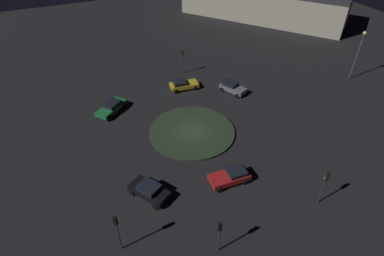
# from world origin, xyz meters

# --- Properties ---
(ground_plane) EXTENTS (118.88, 118.88, 0.00)m
(ground_plane) POSITION_xyz_m (0.00, 0.00, 0.00)
(ground_plane) COLOR black
(roundabout_island) EXTENTS (10.64, 10.64, 0.24)m
(roundabout_island) POSITION_xyz_m (0.00, 0.00, 0.12)
(roundabout_island) COLOR #263823
(roundabout_island) RESTS_ON ground_plane
(car_red) EXTENTS (2.24, 4.19, 1.44)m
(car_red) POSITION_xyz_m (9.09, 0.36, 0.75)
(car_red) COLOR red
(car_red) RESTS_ON ground_plane
(car_yellow) EXTENTS (2.45, 4.28, 1.42)m
(car_yellow) POSITION_xyz_m (-9.96, 2.89, 0.73)
(car_yellow) COLOR gold
(car_yellow) RESTS_ON ground_plane
(car_black) EXTENTS (4.49, 3.77, 1.45)m
(car_black) POSITION_xyz_m (7.50, -7.90, 0.76)
(car_black) COLOR black
(car_black) RESTS_ON ground_plane
(car_green) EXTENTS (4.39, 4.71, 1.35)m
(car_green) POSITION_xyz_m (-8.38, -8.15, 0.73)
(car_green) COLOR #1E7238
(car_green) RESTS_ON ground_plane
(car_grey) EXTENTS (4.21, 3.24, 1.50)m
(car_grey) POSITION_xyz_m (-6.28, 9.24, 0.78)
(car_grey) COLOR slate
(car_grey) RESTS_ON ground_plane
(traffic_light_southeast) EXTENTS (0.39, 0.39, 4.35)m
(traffic_light_southeast) POSITION_xyz_m (12.08, -11.81, 3.09)
(traffic_light_southeast) COLOR #2D2D2D
(traffic_light_southeast) RESTS_ON ground_plane
(traffic_light_east) EXTENTS (0.39, 0.35, 3.85)m
(traffic_light_east) POSITION_xyz_m (15.51, -4.39, 2.75)
(traffic_light_east) COLOR #2D2D2D
(traffic_light_east) RESTS_ON ground_plane
(traffic_light_northeast) EXTENTS (0.39, 0.36, 3.98)m
(traffic_light_northeast) POSITION_xyz_m (14.89, 6.86, 2.84)
(traffic_light_northeast) COLOR #2D2D2D
(traffic_light_northeast) RESTS_ON ground_plane
(traffic_light_west) EXTENTS (0.39, 0.35, 3.73)m
(traffic_light_west) POSITION_xyz_m (-14.46, 4.72, 2.67)
(traffic_light_west) COLOR #2D2D2D
(traffic_light_west) RESTS_ON ground_plane
(streetlamp_north) EXTENTS (0.57, 0.57, 7.66)m
(streetlamp_north) POSITION_xyz_m (-2.32, 28.09, 5.28)
(streetlamp_north) COLOR #4C4C51
(streetlamp_north) RESTS_ON ground_plane
(store_building) EXTENTS (34.09, 29.84, 7.03)m
(store_building) POSITION_xyz_m (-31.38, 30.79, 3.51)
(store_building) COLOR #B7B299
(store_building) RESTS_ON ground_plane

